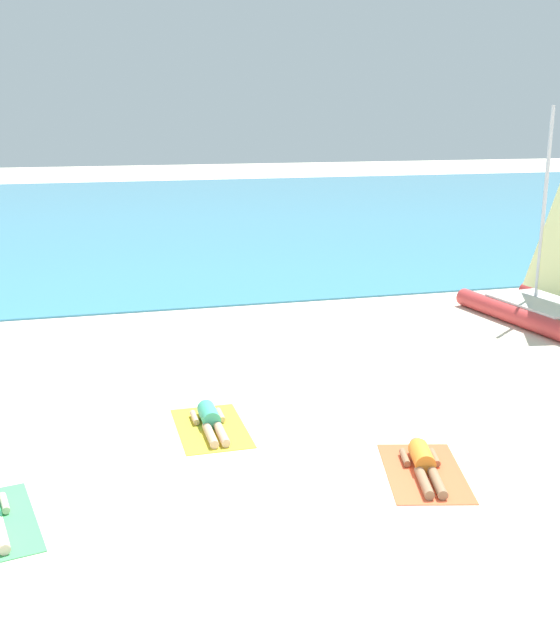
{
  "coord_description": "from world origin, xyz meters",
  "views": [
    {
      "loc": [
        -3.65,
        -8.62,
        5.0
      ],
      "look_at": [
        0.0,
        4.84,
        1.2
      ],
      "focal_mm": 42.47,
      "sensor_mm": 36.0,
      "label": 1
    }
  ],
  "objects_px": {
    "towel_center_left": "(211,428)",
    "sunbather_center_right": "(423,462)",
    "towel_center_right": "(424,472)",
    "sailboat_red": "(551,290)",
    "sunbather_center_left": "(210,419)"
  },
  "relations": [
    {
      "from": "towel_center_left",
      "to": "sunbather_center_right",
      "type": "bearing_deg",
      "value": -40.67
    },
    {
      "from": "towel_center_right",
      "to": "sunbather_center_right",
      "type": "xyz_separation_m",
      "value": [
        0.02,
        0.06,
        0.13
      ]
    },
    {
      "from": "sunbather_center_right",
      "to": "sailboat_red",
      "type": "bearing_deg",
      "value": 60.07
    },
    {
      "from": "towel_center_right",
      "to": "sunbather_center_right",
      "type": "bearing_deg",
      "value": 75.51
    },
    {
      "from": "sunbather_center_left",
      "to": "towel_center_left",
      "type": "bearing_deg",
      "value": -90.0
    },
    {
      "from": "sailboat_red",
      "to": "sunbather_center_right",
      "type": "height_order",
      "value": "sailboat_red"
    },
    {
      "from": "sailboat_red",
      "to": "sunbather_center_right",
      "type": "bearing_deg",
      "value": -142.08
    },
    {
      "from": "towel_center_left",
      "to": "sunbather_center_left",
      "type": "bearing_deg",
      "value": 89.75
    },
    {
      "from": "towel_center_left",
      "to": "sunbather_center_right",
      "type": "xyz_separation_m",
      "value": [
        2.7,
        -2.32,
        0.13
      ]
    },
    {
      "from": "towel_center_left",
      "to": "sunbather_center_right",
      "type": "relative_size",
      "value": 1.22
    },
    {
      "from": "sunbather_center_left",
      "to": "sailboat_red",
      "type": "bearing_deg",
      "value": 25.54
    },
    {
      "from": "sailboat_red",
      "to": "towel_center_right",
      "type": "height_order",
      "value": "sailboat_red"
    },
    {
      "from": "towel_center_left",
      "to": "sunbather_center_left",
      "type": "xyz_separation_m",
      "value": [
        0.0,
        0.07,
        0.13
      ]
    },
    {
      "from": "towel_center_left",
      "to": "sunbather_center_left",
      "type": "relative_size",
      "value": 1.22
    },
    {
      "from": "sailboat_red",
      "to": "sunbather_center_left",
      "type": "xyz_separation_m",
      "value": [
        -9.39,
        -4.44,
        -0.64
      ]
    }
  ]
}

